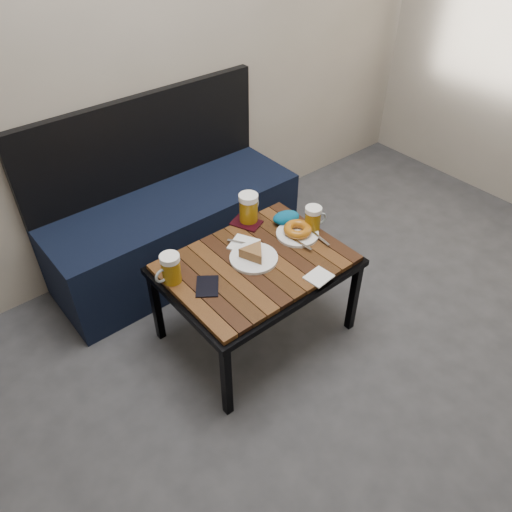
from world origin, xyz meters
TOP-DOWN VIEW (x-y plane):
  - ground at (0.00, 0.00)m, footprint 4.00×4.00m
  - bench at (-0.12, 1.76)m, footprint 1.40×0.50m
  - cafe_table at (-0.11, 1.04)m, footprint 0.84×0.62m
  - beer_mug_left at (-0.47, 1.17)m, footprint 0.13×0.09m
  - beer_mug_centre at (0.06, 1.30)m, footprint 0.15×0.12m
  - beer_mug_right at (0.25, 1.05)m, footprint 0.12×0.09m
  - plate_pie at (-0.11, 1.06)m, footprint 0.22×0.22m
  - plate_bagel at (0.17, 1.06)m, footprint 0.20×0.27m
  - napkin_left at (-0.08, 1.17)m, footprint 0.16×0.16m
  - napkin_right at (0.03, 0.78)m, footprint 0.12×0.10m
  - passport_navy at (-0.38, 1.04)m, footprint 0.15×0.16m
  - passport_burgundy at (0.04, 1.29)m, footprint 0.15×0.17m
  - knit_pouch at (0.19, 1.17)m, footprint 0.16×0.13m

SIDE VIEW (x-z plane):
  - ground at x=0.00m, z-range 0.00..0.00m
  - bench at x=-0.12m, z-range -0.20..0.75m
  - cafe_table at x=-0.11m, z-range 0.19..0.66m
  - passport_navy at x=-0.38m, z-range 0.47..0.48m
  - napkin_right at x=0.03m, z-range 0.47..0.48m
  - passport_burgundy at x=0.04m, z-range 0.47..0.48m
  - napkin_left at x=-0.08m, z-range 0.47..0.48m
  - plate_bagel at x=0.17m, z-range 0.47..0.52m
  - plate_pie at x=-0.11m, z-range 0.47..0.53m
  - knit_pouch at x=0.19m, z-range 0.47..0.53m
  - beer_mug_right at x=0.25m, z-range 0.47..0.60m
  - beer_mug_left at x=-0.47m, z-range 0.47..0.61m
  - beer_mug_centre at x=0.06m, z-range 0.47..0.63m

